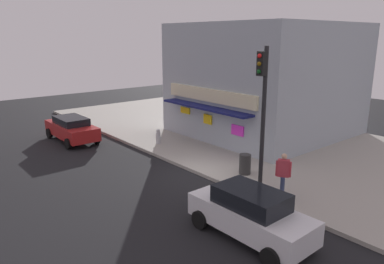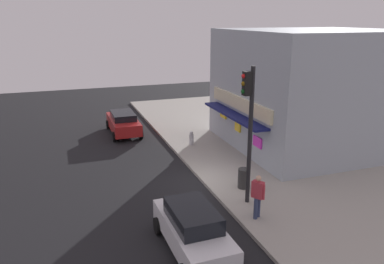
% 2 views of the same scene
% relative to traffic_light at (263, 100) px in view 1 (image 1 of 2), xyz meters
% --- Properties ---
extents(ground_plane, '(56.97, 56.97, 0.00)m').
position_rel_traffic_light_xyz_m(ground_plane, '(-2.83, -0.92, -3.86)').
color(ground_plane, black).
extents(sidewalk, '(37.98, 13.17, 0.16)m').
position_rel_traffic_light_xyz_m(sidewalk, '(-2.83, 5.66, -3.78)').
color(sidewalk, '#A39E93').
rests_on(sidewalk, ground_plane).
extents(corner_building, '(9.40, 10.67, 6.96)m').
position_rel_traffic_light_xyz_m(corner_building, '(-5.97, 7.53, -0.22)').
color(corner_building, '#9EA8B2').
rests_on(corner_building, sidewalk).
extents(traffic_light, '(0.32, 0.58, 5.82)m').
position_rel_traffic_light_xyz_m(traffic_light, '(0.00, 0.00, 0.00)').
color(traffic_light, black).
rests_on(traffic_light, sidewalk).
extents(fire_hydrant, '(0.51, 0.27, 0.86)m').
position_rel_traffic_light_xyz_m(fire_hydrant, '(-8.02, 0.37, -3.28)').
color(fire_hydrant, '#B2B2B7').
rests_on(fire_hydrant, sidewalk).
extents(trash_can, '(0.54, 0.54, 0.93)m').
position_rel_traffic_light_xyz_m(trash_can, '(-1.33, 0.59, -3.23)').
color(trash_can, '#2D2D2D').
rests_on(trash_can, sidewalk).
extents(pedestrian, '(0.56, 0.45, 1.81)m').
position_rel_traffic_light_xyz_m(pedestrian, '(1.34, -0.18, -2.70)').
color(pedestrian, navy).
rests_on(pedestrian, sidewalk).
extents(parked_car_white, '(4.27, 1.95, 1.66)m').
position_rel_traffic_light_xyz_m(parked_car_white, '(2.37, -3.24, -3.02)').
color(parked_car_white, silver).
rests_on(parked_car_white, ground_plane).
extents(parked_car_red, '(4.46, 1.99, 1.51)m').
position_rel_traffic_light_xyz_m(parked_car_red, '(-12.38, -3.12, -3.06)').
color(parked_car_red, '#AD1E1E').
rests_on(parked_car_red, ground_plane).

